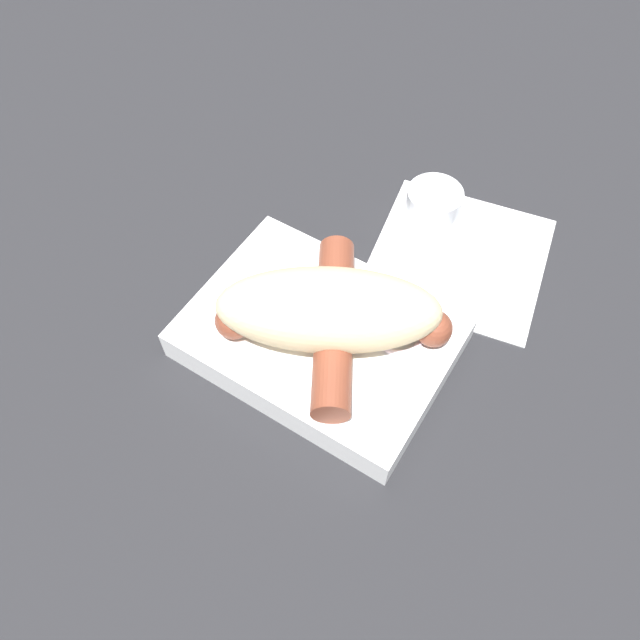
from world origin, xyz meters
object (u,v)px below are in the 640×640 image
at_px(bread_roll, 332,306).
at_px(condiment_cup_far, 433,205).
at_px(sausage, 333,325).
at_px(food_tray, 320,337).
at_px(condiment_cup_near, 477,246).

xyz_separation_m(bread_roll, condiment_cup_far, (0.00, 0.19, -0.05)).
relative_size(sausage, condiment_cup_far, 3.09).
relative_size(food_tray, bread_roll, 1.13).
relative_size(bread_roll, condiment_cup_far, 3.47).
relative_size(food_tray, sausage, 1.27).
distance_m(food_tray, condiment_cup_far, 0.19).
bearing_deg(bread_roll, food_tray, -150.51).
relative_size(condiment_cup_near, condiment_cup_far, 1.00).
relative_size(food_tray, condiment_cup_near, 3.92).
height_order(bread_roll, sausage, bread_roll).
relative_size(bread_roll, sausage, 1.12).
distance_m(food_tray, condiment_cup_near, 0.18).
distance_m(condiment_cup_near, condiment_cup_far, 0.06).
bearing_deg(food_tray, condiment_cup_far, 86.30).
xyz_separation_m(bread_roll, sausage, (0.01, -0.01, -0.02)).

